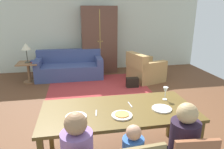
% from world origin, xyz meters
% --- Properties ---
extents(ground_plane, '(7.16, 6.01, 0.02)m').
position_xyz_m(ground_plane, '(0.00, 0.41, -0.01)').
color(ground_plane, brown).
extents(back_wall, '(7.16, 0.10, 2.70)m').
position_xyz_m(back_wall, '(0.00, 3.46, 1.35)').
color(back_wall, beige).
rests_on(back_wall, ground_plane).
extents(dining_table, '(1.96, 0.91, 0.76)m').
position_xyz_m(dining_table, '(-0.22, -1.25, 0.69)').
color(dining_table, brown).
rests_on(dining_table, ground_plane).
extents(plate_near_man, '(0.25, 0.25, 0.02)m').
position_xyz_m(plate_near_man, '(-0.76, -1.37, 0.77)').
color(plate_near_man, silver).
rests_on(plate_near_man, dining_table).
extents(pizza_near_man, '(0.17, 0.17, 0.01)m').
position_xyz_m(pizza_near_man, '(-0.76, -1.37, 0.78)').
color(pizza_near_man, gold).
rests_on(pizza_near_man, plate_near_man).
extents(plate_near_child, '(0.25, 0.25, 0.02)m').
position_xyz_m(plate_near_child, '(-0.22, -1.43, 0.77)').
color(plate_near_child, silver).
rests_on(plate_near_child, dining_table).
extents(pizza_near_child, '(0.17, 0.17, 0.01)m').
position_xyz_m(pizza_near_child, '(-0.22, -1.43, 0.78)').
color(pizza_near_child, gold).
rests_on(pizza_near_child, plate_near_child).
extents(plate_near_woman, '(0.25, 0.25, 0.02)m').
position_xyz_m(plate_near_woman, '(0.32, -1.35, 0.77)').
color(plate_near_woman, white).
rests_on(plate_near_woman, dining_table).
extents(wine_glass, '(0.07, 0.07, 0.19)m').
position_xyz_m(wine_glass, '(0.49, -1.07, 0.89)').
color(wine_glass, silver).
rests_on(wine_glass, dining_table).
extents(fork, '(0.03, 0.15, 0.01)m').
position_xyz_m(fork, '(-0.51, -1.30, 0.76)').
color(fork, silver).
rests_on(fork, dining_table).
extents(knife, '(0.03, 0.17, 0.01)m').
position_xyz_m(knife, '(-0.04, -1.15, 0.76)').
color(knife, silver).
rests_on(knife, dining_table).
extents(area_rug, '(2.60, 1.80, 0.01)m').
position_xyz_m(area_rug, '(-0.17, 1.73, 0.00)').
color(area_rug, '#9F2F2F').
rests_on(area_rug, ground_plane).
extents(couch, '(1.94, 0.86, 0.82)m').
position_xyz_m(couch, '(-0.91, 2.59, 0.30)').
color(couch, '#3D4B7D').
rests_on(couch, ground_plane).
extents(armchair, '(1.07, 1.06, 0.82)m').
position_xyz_m(armchair, '(1.23, 1.91, 0.32)').
color(armchair, tan).
rests_on(armchair, ground_plane).
extents(armoire, '(1.10, 0.59, 2.10)m').
position_xyz_m(armoire, '(0.05, 3.07, 1.05)').
color(armoire, brown).
rests_on(armoire, ground_plane).
extents(side_table, '(0.56, 0.56, 0.58)m').
position_xyz_m(side_table, '(-2.04, 2.33, 0.38)').
color(side_table, olive).
rests_on(side_table, ground_plane).
extents(table_lamp, '(0.26, 0.26, 0.54)m').
position_xyz_m(table_lamp, '(-2.04, 2.33, 1.01)').
color(table_lamp, '#434336').
rests_on(table_lamp, side_table).
extents(book_lower, '(0.22, 0.16, 0.03)m').
position_xyz_m(book_lower, '(-1.83, 2.29, 0.59)').
color(book_lower, '#953236').
rests_on(book_lower, side_table).
extents(book_upper, '(0.22, 0.16, 0.03)m').
position_xyz_m(book_upper, '(-1.85, 2.34, 0.62)').
color(book_upper, '#384874').
rests_on(book_upper, book_lower).
extents(handbag, '(0.32, 0.16, 0.26)m').
position_xyz_m(handbag, '(0.73, 1.43, 0.13)').
color(handbag, black).
rests_on(handbag, ground_plane).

